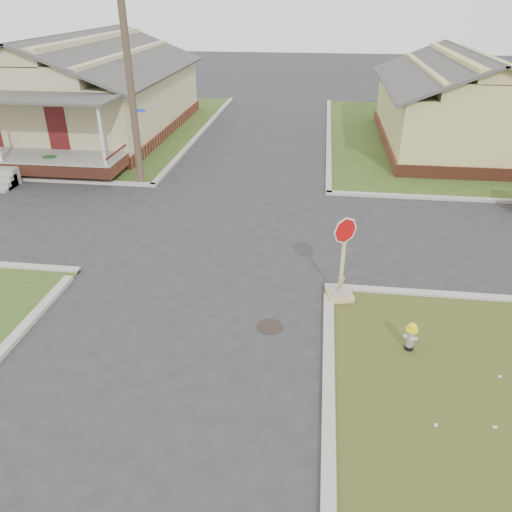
# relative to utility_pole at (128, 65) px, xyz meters

# --- Properties ---
(ground) EXTENTS (120.00, 120.00, 0.00)m
(ground) POSITION_rel_utility_pole_xyz_m (4.20, -8.90, -4.66)
(ground) COLOR #29282B
(ground) RESTS_ON ground
(verge_far_left) EXTENTS (19.00, 19.00, 0.05)m
(verge_far_left) POSITION_rel_utility_pole_xyz_m (-8.80, 9.10, -4.64)
(verge_far_left) COLOR #304C1B
(verge_far_left) RESTS_ON ground
(curbs) EXTENTS (80.00, 40.00, 0.12)m
(curbs) POSITION_rel_utility_pole_xyz_m (4.20, -3.90, -4.66)
(curbs) COLOR #A7A497
(curbs) RESTS_ON ground
(manhole) EXTENTS (0.64, 0.64, 0.01)m
(manhole) POSITION_rel_utility_pole_xyz_m (6.40, -9.40, -4.66)
(manhole) COLOR black
(manhole) RESTS_ON ground
(corner_house) EXTENTS (10.10, 15.50, 5.30)m
(corner_house) POSITION_rel_utility_pole_xyz_m (-5.80, 7.78, -2.38)
(corner_house) COLOR brown
(corner_house) RESTS_ON ground
(side_house_yellow) EXTENTS (7.60, 11.60, 4.70)m
(side_house_yellow) POSITION_rel_utility_pole_xyz_m (14.20, 7.60, -2.47)
(side_house_yellow) COLOR brown
(side_house_yellow) RESTS_ON ground
(utility_pole) EXTENTS (1.80, 0.28, 9.00)m
(utility_pole) POSITION_rel_utility_pole_xyz_m (0.00, 0.00, 0.00)
(utility_pole) COLOR #433526
(utility_pole) RESTS_ON ground
(fire_hydrant) EXTENTS (0.27, 0.27, 0.71)m
(fire_hydrant) POSITION_rel_utility_pole_xyz_m (9.58, -9.90, -4.22)
(fire_hydrant) COLOR black
(fire_hydrant) RESTS_ON ground
(stop_sign) EXTENTS (0.65, 0.63, 2.29)m
(stop_sign) POSITION_rel_utility_pole_xyz_m (8.07, -7.94, -4.12)
(stop_sign) COLOR tan
(stop_sign) RESTS_ON ground
(hedge_right) EXTENTS (1.24, 1.02, 0.95)m
(hedge_right) POSITION_rel_utility_pole_xyz_m (-4.12, 0.36, -4.14)
(hedge_right) COLOR #163D1B
(hedge_right) RESTS_ON verge_far_left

